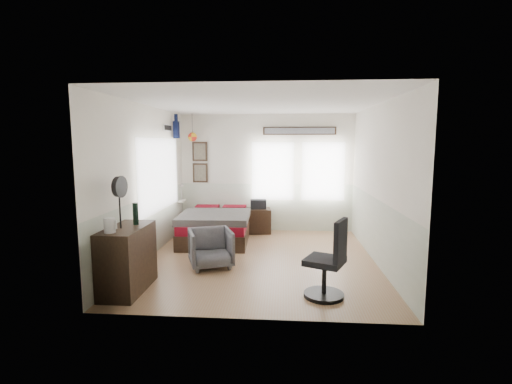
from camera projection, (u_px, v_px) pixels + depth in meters
The scene contains 12 objects.
ground_plane at pixel (260, 260), 6.55m from camera, with size 4.00×4.50×0.01m, color #9C6C45.
room_shell at pixel (256, 168), 6.53m from camera, with size 4.02×4.52×2.71m.
wall_decor at pixel (217, 141), 8.30m from camera, with size 3.55×1.32×1.44m.
bed at pixel (216, 226), 7.81m from camera, with size 1.45×1.96×0.61m.
dresser at pixel (127, 259), 5.12m from camera, with size 0.48×1.00×0.90m, color black.
armchair at pixel (211, 248), 6.13m from camera, with size 0.68×0.70×0.63m, color slate.
nightstand at pixel (258, 221), 8.49m from camera, with size 0.56×0.45×0.56m, color black.
task_chair at pixel (329, 266), 4.87m from camera, with size 0.63×0.63×1.07m.
kettle at pixel (110, 225), 4.74m from camera, with size 0.17×0.14×0.19m.
bottle at pixel (136, 214), 5.21m from camera, with size 0.08×0.08×0.31m, color black.
stand_fan at pixel (120, 188), 4.92m from camera, with size 0.11×0.29×0.71m.
black_bag at pixel (258, 204), 8.44m from camera, with size 0.36×0.23×0.21m, color black.
Camera 1 is at (0.41, -6.33, 2.04)m, focal length 26.00 mm.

